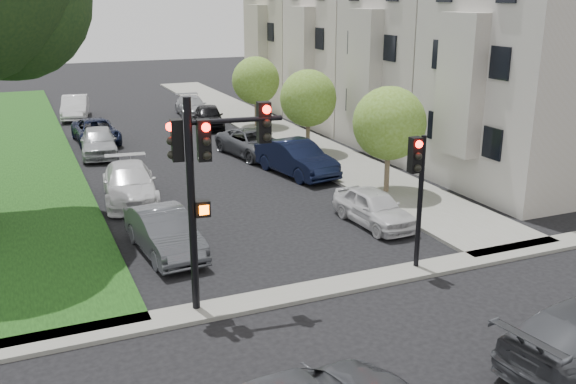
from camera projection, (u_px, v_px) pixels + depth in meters
name	position (u px, v px, depth m)	size (l,w,h in m)	color
ground	(366.00, 321.00, 16.17)	(140.00, 140.00, 0.00)	black
sidewalk_right	(267.00, 127.00, 39.77)	(3.50, 44.00, 0.12)	slate
sidewalk_cross	(331.00, 287.00, 17.91)	(60.00, 1.00, 0.12)	slate
house_a	(541.00, 19.00, 25.87)	(7.70, 7.55, 15.97)	tan
house_b	(431.00, 14.00, 32.45)	(7.70, 7.55, 15.97)	#B2ABA3
house_c	(358.00, 11.00, 39.03)	(7.70, 7.55, 15.97)	#ACA29E
house_d	(306.00, 9.00, 45.61)	(7.70, 7.55, 15.97)	#A9A69F
small_tree_a	(389.00, 123.00, 25.66)	(2.97, 2.97, 4.45)	brown
small_tree_b	(308.00, 98.00, 32.40)	(2.89, 2.89, 4.33)	brown
small_tree_c	(256.00, 81.00, 39.00)	(2.90, 2.90, 4.35)	brown
traffic_signal_main	(207.00, 166.00, 15.73)	(2.74, 0.71, 5.59)	black
traffic_signal_secondary	(417.00, 178.00, 18.33)	(0.51, 0.41, 4.10)	black
car_parked_0	(374.00, 207.00, 22.79)	(1.53, 3.80, 1.29)	silver
car_parked_1	(296.00, 158.00, 29.11)	(1.66, 4.77, 1.57)	black
car_parked_2	(254.00, 143.00, 32.58)	(2.24, 4.85, 1.35)	#3F4247
car_parked_3	(209.00, 117.00, 39.52)	(1.67, 4.16, 1.42)	black
car_parked_4	(192.00, 106.00, 43.51)	(1.83, 4.51, 1.31)	#999BA0
car_parked_5	(164.00, 232.00, 20.24)	(1.50, 4.29, 1.41)	#3F4247
car_parked_6	(130.00, 183.00, 25.46)	(2.01, 4.95, 1.44)	silver
car_parked_7	(99.00, 142.00, 32.58)	(1.75, 4.35, 1.48)	#999BA0
car_parked_8	(96.00, 131.00, 35.47)	(2.17, 4.70, 1.31)	black
car_parked_9	(75.00, 107.00, 42.54)	(1.59, 4.56, 1.50)	silver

